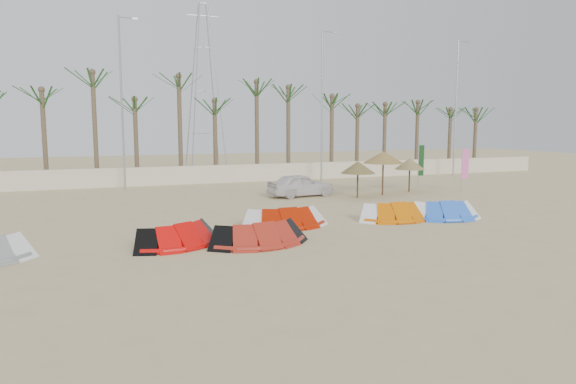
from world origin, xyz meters
name	(u,v)px	position (x,y,z in m)	size (l,w,h in m)	color
ground	(353,253)	(0.00, 0.00, 0.00)	(120.00, 120.00, 0.00)	tan
boundary_wall	(210,174)	(0.00, 22.00, 0.65)	(60.00, 0.30, 1.30)	beige
palm_line	(213,95)	(0.67, 23.50, 6.44)	(52.00, 4.00, 7.70)	brown
lamp_b	(122,100)	(-5.96, 20.00, 5.77)	(1.25, 0.14, 11.00)	#A5A8AD
lamp_c	(322,103)	(8.04, 20.00, 5.77)	(1.25, 0.14, 11.00)	#A5A8AD
lamp_d	(456,106)	(20.04, 20.00, 5.77)	(1.25, 0.14, 11.00)	#A5A8AD
pylon	(206,175)	(1.00, 28.00, 0.00)	(3.00, 3.00, 14.00)	#A5A8AD
kite_red_left	(178,233)	(-5.19, 3.25, 0.42)	(3.78, 2.72, 0.90)	red
kite_red_mid	(257,232)	(-2.52, 2.46, 0.42)	(3.73, 1.94, 0.90)	#A22316
kite_red_right	(283,216)	(-0.56, 5.12, 0.42)	(3.55, 1.55, 0.90)	#A51700
kite_orange	(392,210)	(4.49, 4.72, 0.42)	(3.33, 1.71, 0.90)	#D86202
kite_blue	(441,209)	(6.75, 4.23, 0.42)	(3.42, 2.11, 0.90)	blue
parasol_left	(358,167)	(6.39, 11.44, 1.78)	(2.02, 2.02, 2.13)	#4C331E
parasol_mid	(383,157)	(8.39, 11.97, 2.27)	(2.46, 2.46, 2.63)	#4C331E
parasol_right	(410,164)	(10.80, 12.74, 1.77)	(1.91, 1.91, 2.12)	#4C331E
flag_pink	(464,165)	(13.91, 11.40, 1.72)	(0.44, 0.17, 2.90)	#A5A8AD
flag_green	(421,162)	(12.14, 13.49, 1.82)	(0.45, 0.04, 3.07)	#A5A8AD
car	(301,185)	(3.52, 13.14, 0.68)	(1.60, 3.97, 1.35)	silver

